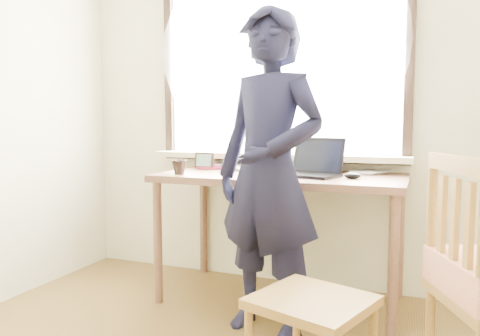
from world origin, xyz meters
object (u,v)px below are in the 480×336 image
at_px(mug_white, 272,164).
at_px(person, 269,173).
at_px(mug_dark, 179,167).
at_px(work_chair, 312,314).
at_px(desk, 281,187).
at_px(laptop, 313,167).

relative_size(mug_white, person, 0.07).
relative_size(mug_white, mug_dark, 1.31).
height_order(work_chair, person, person).
height_order(desk, mug_white, mug_white).
xyz_separation_m(desk, mug_dark, (-0.61, -0.25, 0.13)).
height_order(laptop, work_chair, laptop).
bearing_deg(person, mug_white, 123.74).
relative_size(desk, mug_dark, 15.96).
distance_m(desk, person, 0.51).
height_order(desk, mug_dark, mug_dark).
distance_m(work_chair, person, 0.85).
distance_m(laptop, person, 0.47).
relative_size(laptop, mug_white, 3.18).
bearing_deg(person, work_chair, -39.55).
bearing_deg(mug_dark, work_chair, -37.17).
bearing_deg(laptop, desk, 171.51).
bearing_deg(desk, work_chair, -66.86).
distance_m(mug_white, mug_dark, 0.64).
bearing_deg(laptop, mug_white, 149.88).
height_order(desk, work_chair, desk).
distance_m(desk, mug_white, 0.24).
bearing_deg(work_chair, mug_white, 115.02).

